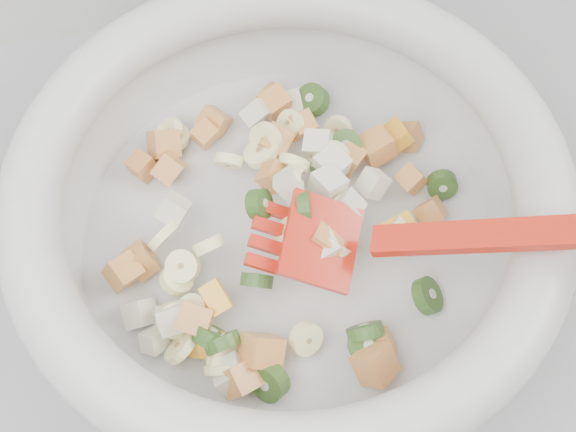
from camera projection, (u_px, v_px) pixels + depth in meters
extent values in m
cylinder|color=beige|center=(288.00, 241.00, 0.63)|extent=(0.33, 0.33, 0.02)
torus|color=beige|center=(288.00, 190.00, 0.56)|extent=(0.41, 0.41, 0.05)
cylinder|color=#FFF0AA|center=(173.00, 136.00, 0.65)|extent=(0.04, 0.03, 0.02)
cylinder|color=#FFF0AA|center=(226.00, 360.00, 0.56)|extent=(0.04, 0.03, 0.03)
cylinder|color=#FFF0AA|center=(180.00, 348.00, 0.56)|extent=(0.03, 0.03, 0.03)
cylinder|color=#FFF0AA|center=(163.00, 236.00, 0.59)|extent=(0.03, 0.03, 0.04)
cylinder|color=#FFF0AA|center=(209.00, 245.00, 0.57)|extent=(0.03, 0.02, 0.03)
cylinder|color=#FFF0AA|center=(346.00, 212.00, 0.59)|extent=(0.04, 0.04, 0.02)
cylinder|color=#FFF0AA|center=(293.00, 163.00, 0.60)|extent=(0.03, 0.02, 0.03)
cylinder|color=#FFF0AA|center=(183.00, 266.00, 0.58)|extent=(0.03, 0.03, 0.02)
cylinder|color=#FFF0AA|center=(335.00, 244.00, 0.57)|extent=(0.03, 0.03, 0.03)
cylinder|color=#FFF0AA|center=(222.00, 369.00, 0.55)|extent=(0.03, 0.02, 0.03)
cylinder|color=#FFF0AA|center=(289.00, 234.00, 0.57)|extent=(0.03, 0.04, 0.03)
cylinder|color=#FFF0AA|center=(334.00, 156.00, 0.62)|extent=(0.03, 0.02, 0.03)
cylinder|color=#FFF0AA|center=(290.00, 181.00, 0.59)|extent=(0.02, 0.02, 0.03)
cylinder|color=#FFF0AA|center=(266.00, 139.00, 0.62)|extent=(0.03, 0.03, 0.04)
cylinder|color=#FFF0AA|center=(338.00, 129.00, 0.65)|extent=(0.03, 0.02, 0.03)
cylinder|color=#FFF0AA|center=(291.00, 176.00, 0.60)|extent=(0.03, 0.03, 0.04)
cylinder|color=#FFF0AA|center=(306.00, 339.00, 0.56)|extent=(0.03, 0.03, 0.03)
cylinder|color=#FFF0AA|center=(174.00, 320.00, 0.57)|extent=(0.03, 0.03, 0.03)
cylinder|color=#FFF0AA|center=(315.00, 154.00, 0.62)|extent=(0.02, 0.03, 0.03)
cylinder|color=#FFF0AA|center=(172.00, 131.00, 0.65)|extent=(0.02, 0.03, 0.03)
cylinder|color=#FFF0AA|center=(229.00, 161.00, 0.62)|extent=(0.03, 0.02, 0.03)
cylinder|color=#FFF0AA|center=(177.00, 279.00, 0.58)|extent=(0.03, 0.03, 0.02)
cylinder|color=#FFF0AA|center=(391.00, 232.00, 0.59)|extent=(0.03, 0.03, 0.04)
cylinder|color=#FFF0AA|center=(260.00, 153.00, 0.62)|extent=(0.04, 0.04, 0.02)
cylinder|color=#FFF0AA|center=(290.00, 124.00, 0.64)|extent=(0.03, 0.03, 0.03)
cylinder|color=#FFF0AA|center=(193.00, 310.00, 0.57)|extent=(0.03, 0.03, 0.02)
cube|color=#E58A48|center=(195.00, 320.00, 0.56)|extent=(0.03, 0.03, 0.03)
cube|color=#E58A48|center=(123.00, 272.00, 0.59)|extent=(0.03, 0.03, 0.03)
cube|color=#E58A48|center=(407.00, 137.00, 0.66)|extent=(0.03, 0.03, 0.03)
cube|color=#E58A48|center=(274.00, 142.00, 0.63)|extent=(0.03, 0.03, 0.03)
cube|color=#E58A48|center=(275.00, 103.00, 0.66)|extent=(0.03, 0.03, 0.03)
cube|color=#E58A48|center=(273.00, 177.00, 0.60)|extent=(0.03, 0.03, 0.02)
cube|color=#E58A48|center=(376.00, 147.00, 0.64)|extent=(0.03, 0.03, 0.03)
cube|color=#E58A48|center=(168.00, 169.00, 0.63)|extent=(0.03, 0.03, 0.03)
cube|color=#E58A48|center=(323.00, 242.00, 0.57)|extent=(0.04, 0.03, 0.04)
cube|color=#E58A48|center=(141.00, 260.00, 0.60)|extent=(0.03, 0.03, 0.03)
cube|color=#E58A48|center=(213.00, 122.00, 0.66)|extent=(0.03, 0.03, 0.03)
cube|color=#E58A48|center=(431.00, 212.00, 0.61)|extent=(0.03, 0.02, 0.03)
cube|color=#E58A48|center=(262.00, 351.00, 0.55)|extent=(0.04, 0.03, 0.04)
cube|color=#E58A48|center=(164.00, 144.00, 0.65)|extent=(0.03, 0.03, 0.04)
cube|color=#E58A48|center=(205.00, 134.00, 0.65)|extent=(0.02, 0.03, 0.02)
cube|color=#E58A48|center=(142.00, 166.00, 0.64)|extent=(0.03, 0.02, 0.02)
cube|color=#E58A48|center=(349.00, 160.00, 0.62)|extent=(0.03, 0.03, 0.03)
cube|color=#E58A48|center=(381.00, 345.00, 0.56)|extent=(0.03, 0.02, 0.03)
cube|color=#E58A48|center=(241.00, 379.00, 0.55)|extent=(0.03, 0.03, 0.04)
cube|color=#E58A48|center=(301.00, 125.00, 0.65)|extent=(0.03, 0.03, 0.03)
cube|color=#E58A48|center=(270.00, 98.00, 0.67)|extent=(0.03, 0.03, 0.03)
cube|color=#E58A48|center=(411.00, 179.00, 0.62)|extent=(0.03, 0.03, 0.02)
cube|color=#E58A48|center=(375.00, 364.00, 0.55)|extent=(0.04, 0.04, 0.04)
cylinder|color=#4F9331|center=(211.00, 337.00, 0.56)|extent=(0.03, 0.03, 0.03)
cylinder|color=#4F9331|center=(326.00, 172.00, 0.61)|extent=(0.03, 0.03, 0.04)
cylinder|color=#4F9331|center=(259.00, 204.00, 0.57)|extent=(0.02, 0.03, 0.03)
cylinder|color=#4F9331|center=(305.00, 207.00, 0.57)|extent=(0.01, 0.03, 0.03)
cylinder|color=#4F9331|center=(222.00, 343.00, 0.56)|extent=(0.04, 0.02, 0.04)
cylinder|color=#4F9331|center=(257.00, 281.00, 0.57)|extent=(0.03, 0.02, 0.03)
cylinder|color=#4F9331|center=(427.00, 296.00, 0.58)|extent=(0.03, 0.03, 0.03)
cylinder|color=#4F9331|center=(312.00, 100.00, 0.66)|extent=(0.04, 0.04, 0.03)
cylinder|color=#4F9331|center=(442.00, 185.00, 0.63)|extent=(0.03, 0.02, 0.03)
cylinder|color=#4F9331|center=(365.00, 331.00, 0.56)|extent=(0.04, 0.03, 0.04)
cylinder|color=#4F9331|center=(346.00, 145.00, 0.63)|extent=(0.03, 0.03, 0.03)
cylinder|color=#4F9331|center=(270.00, 382.00, 0.55)|extent=(0.04, 0.03, 0.03)
cylinder|color=#4F9331|center=(368.00, 344.00, 0.56)|extent=(0.03, 0.03, 0.02)
cube|color=white|center=(173.00, 319.00, 0.56)|extent=(0.02, 0.03, 0.03)
cube|color=white|center=(174.00, 210.00, 0.60)|extent=(0.03, 0.03, 0.03)
cube|color=white|center=(256.00, 112.00, 0.65)|extent=(0.03, 0.03, 0.03)
cube|color=white|center=(288.00, 185.00, 0.58)|extent=(0.02, 0.02, 0.03)
cube|color=white|center=(155.00, 340.00, 0.57)|extent=(0.02, 0.03, 0.03)
cube|color=white|center=(347.00, 208.00, 0.58)|extent=(0.03, 0.03, 0.03)
cube|color=white|center=(331.00, 165.00, 0.61)|extent=(0.03, 0.03, 0.02)
cube|color=white|center=(292.00, 104.00, 0.67)|extent=(0.02, 0.03, 0.03)
cube|color=white|center=(318.00, 145.00, 0.62)|extent=(0.03, 0.03, 0.03)
cube|color=white|center=(140.00, 314.00, 0.58)|extent=(0.03, 0.03, 0.03)
cube|color=white|center=(373.00, 184.00, 0.61)|extent=(0.03, 0.03, 0.03)
cube|color=white|center=(328.00, 186.00, 0.59)|extent=(0.03, 0.03, 0.02)
cube|color=white|center=(233.00, 375.00, 0.55)|extent=(0.03, 0.03, 0.03)
cube|color=white|center=(328.00, 248.00, 0.57)|extent=(0.03, 0.02, 0.03)
cube|color=#FFA42E|center=(317.00, 243.00, 0.57)|extent=(0.03, 0.03, 0.02)
cube|color=#FFA42E|center=(207.00, 345.00, 0.56)|extent=(0.03, 0.03, 0.03)
cube|color=#FFA42E|center=(397.00, 134.00, 0.64)|extent=(0.02, 0.03, 0.03)
cube|color=#FFA42E|center=(216.00, 297.00, 0.56)|extent=(0.02, 0.03, 0.02)
cube|color=#FFA42E|center=(398.00, 227.00, 0.59)|extent=(0.03, 0.02, 0.01)
cube|color=red|center=(321.00, 241.00, 0.56)|extent=(0.07, 0.08, 0.03)
cube|color=red|center=(274.00, 210.00, 0.57)|extent=(0.03, 0.02, 0.02)
cube|color=red|center=(271.00, 227.00, 0.57)|extent=(0.03, 0.02, 0.02)
cube|color=red|center=(267.00, 245.00, 0.56)|extent=(0.03, 0.02, 0.02)
cube|color=red|center=(264.00, 264.00, 0.55)|extent=(0.03, 0.02, 0.02)
cube|color=red|center=(519.00, 234.00, 0.51)|extent=(0.18, 0.08, 0.08)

